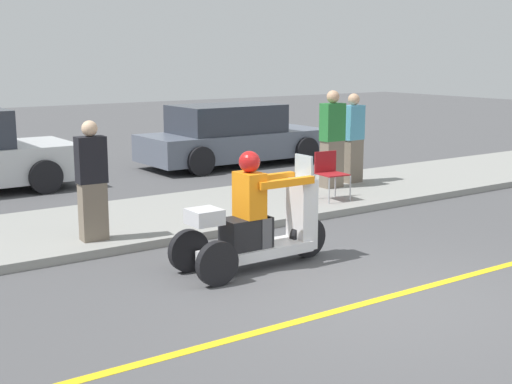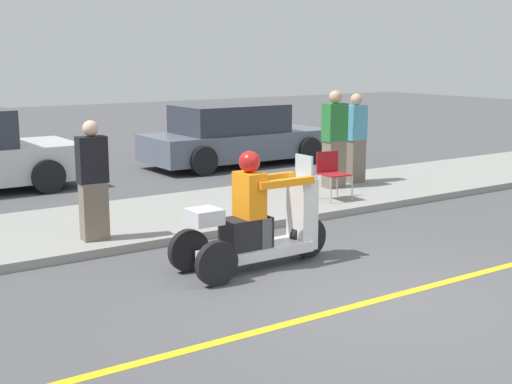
% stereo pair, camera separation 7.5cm
% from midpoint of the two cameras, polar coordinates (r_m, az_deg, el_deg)
% --- Properties ---
extents(ground_plane, '(60.00, 60.00, 0.00)m').
position_cam_midpoint_polar(ground_plane, '(7.87, 9.71, -8.45)').
color(ground_plane, '#4C4C4F').
extents(lane_stripe, '(24.00, 0.12, 0.01)m').
position_cam_midpoint_polar(lane_stripe, '(7.58, 7.28, -9.12)').
color(lane_stripe, gold).
rests_on(lane_stripe, ground).
extents(sidewalk_strip, '(28.00, 2.80, 0.12)m').
position_cam_midpoint_polar(sidewalk_strip, '(11.45, -6.61, -1.87)').
color(sidewalk_strip, gray).
rests_on(sidewalk_strip, ground).
extents(motorcycle_trike, '(2.10, 0.75, 1.46)m').
position_cam_midpoint_polar(motorcycle_trike, '(8.73, -0.16, -2.73)').
color(motorcycle_trike, black).
rests_on(motorcycle_trike, ground).
extents(spectator_near_curb, '(0.43, 0.29, 1.73)m').
position_cam_midpoint_polar(spectator_near_curb, '(13.96, 7.60, 4.16)').
color(spectator_near_curb, '#726656').
rests_on(spectator_near_curb, sidewalk_strip).
extents(spectator_mid_group, '(0.43, 0.26, 1.81)m').
position_cam_midpoint_polar(spectator_mid_group, '(13.37, 5.95, 4.08)').
color(spectator_mid_group, '#726656').
rests_on(spectator_mid_group, sidewalk_strip).
extents(spectator_end_of_line, '(0.40, 0.25, 1.62)m').
position_cam_midpoint_polar(spectator_end_of_line, '(9.76, -13.20, 0.70)').
color(spectator_end_of_line, '#726656').
rests_on(spectator_end_of_line, sidewalk_strip).
extents(folding_chair_curbside, '(0.51, 0.51, 0.82)m').
position_cam_midpoint_polar(folding_chair_curbside, '(12.31, 5.71, 1.74)').
color(folding_chair_curbside, '#A5A8AD').
rests_on(folding_chair_curbside, sidewalk_strip).
extents(parked_car_lot_far, '(4.48, 1.96, 1.43)m').
position_cam_midpoint_polar(parked_car_lot_far, '(16.80, -2.06, 4.46)').
color(parked_car_lot_far, slate).
rests_on(parked_car_lot_far, ground).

